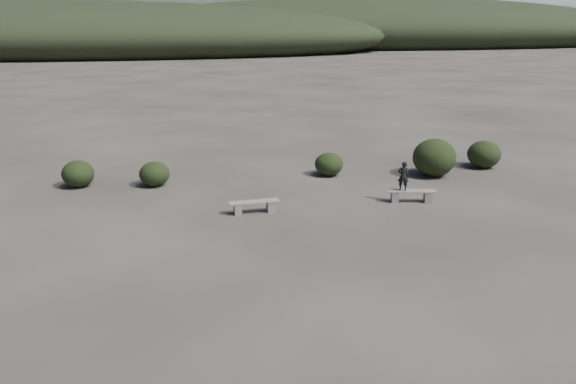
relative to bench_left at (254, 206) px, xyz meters
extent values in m
plane|color=#2F2B25|center=(1.52, -4.89, -0.25)|extent=(1200.00, 1200.00, 0.00)
cube|color=gray|center=(-0.54, -0.06, -0.07)|extent=(0.26, 0.34, 0.36)
cube|color=gray|center=(0.54, 0.06, -0.07)|extent=(0.26, 0.34, 0.36)
cube|color=gray|center=(0.00, 0.00, 0.14)|extent=(1.64, 0.50, 0.04)
cube|color=gray|center=(4.86, 0.43, -0.06)|extent=(0.28, 0.36, 0.37)
cube|color=gray|center=(5.96, 0.24, -0.06)|extent=(0.28, 0.36, 0.37)
cube|color=gray|center=(5.41, 0.34, 0.15)|extent=(1.71, 0.63, 0.05)
imported|color=black|center=(5.10, 0.39, 0.68)|extent=(0.41, 0.31, 1.01)
ellipsoid|color=black|center=(-3.41, 3.60, 0.21)|extent=(1.12, 1.12, 0.92)
ellipsoid|color=black|center=(3.35, 4.08, 0.21)|extent=(1.14, 1.14, 0.91)
ellipsoid|color=black|center=(7.46, 3.42, 0.50)|extent=(1.70, 1.70, 1.49)
ellipsoid|color=black|center=(10.03, 4.32, 0.32)|extent=(1.37, 1.37, 1.14)
ellipsoid|color=black|center=(-6.22, 3.89, 0.25)|extent=(1.17, 1.17, 0.99)
ellipsoid|color=black|center=(-23.48, 85.11, 2.45)|extent=(110.00, 40.00, 12.00)
ellipsoid|color=black|center=(36.52, 105.11, 2.90)|extent=(120.00, 44.00, 14.00)
ellipsoid|color=#313A30|center=(1.52, 155.11, 5.15)|extent=(190.00, 64.00, 24.00)
ellipsoid|color=slate|center=(71.52, 295.11, 9.65)|extent=(340.00, 110.00, 44.00)
ellipsoid|color=gray|center=(-28.48, 395.11, 12.35)|extent=(460.00, 140.00, 56.00)
camera|label=1|loc=(-1.40, -17.08, 5.83)|focal=35.00mm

